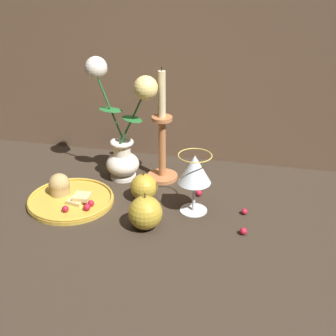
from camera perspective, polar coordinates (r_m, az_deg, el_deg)
ground_plane at (r=1.19m, az=-1.98°, el=-4.59°), size 2.40×2.40×0.00m
vase at (r=1.26m, az=-5.56°, el=4.46°), size 0.20×0.09×0.34m
plate_with_pastries at (r=1.22m, az=-12.03°, el=-3.42°), size 0.22×0.22×0.07m
wine_glass at (r=1.12m, az=3.29°, el=-0.30°), size 0.08×0.08×0.15m
candlestick at (r=1.27m, az=-0.72°, el=3.11°), size 0.09×0.09×0.32m
apple_beside_vase at (r=1.08m, az=-2.77°, el=-5.47°), size 0.08×0.08×0.09m
apple_near_glass at (r=1.20m, az=-2.94°, el=-2.36°), size 0.07×0.07×0.08m
berry_near_plate at (r=1.16m, az=9.30°, el=-5.26°), size 0.02×0.02×0.02m
berry_front_center at (r=1.23m, az=3.78°, el=-3.05°), size 0.02×0.02×0.02m
berry_by_glass_stem at (r=1.09m, az=9.18°, el=-7.62°), size 0.02×0.02×0.02m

